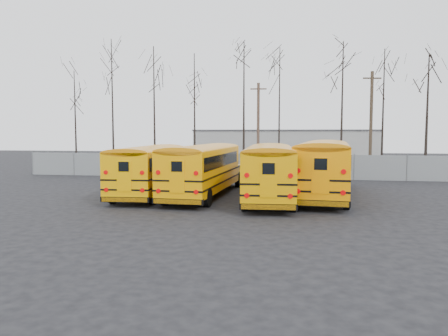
% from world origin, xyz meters
% --- Properties ---
extents(ground, '(120.00, 120.00, 0.00)m').
position_xyz_m(ground, '(0.00, 0.00, 0.00)').
color(ground, black).
rests_on(ground, ground).
extents(fence, '(40.00, 0.04, 2.00)m').
position_xyz_m(fence, '(0.00, 12.00, 1.00)').
color(fence, gray).
rests_on(fence, ground).
extents(distant_building, '(22.00, 8.00, 4.00)m').
position_xyz_m(distant_building, '(2.00, 32.00, 2.00)').
color(distant_building, '#AFAEA9').
rests_on(distant_building, ground).
extents(bus_a, '(3.13, 10.93, 3.02)m').
position_xyz_m(bus_a, '(-5.26, 1.39, 1.77)').
color(bus_a, black).
rests_on(bus_a, ground).
extents(bus_b, '(3.14, 11.24, 3.11)m').
position_xyz_m(bus_b, '(-1.91, 1.28, 1.82)').
color(bus_b, black).
rests_on(bus_b, ground).
extents(bus_c, '(3.15, 11.37, 3.15)m').
position_xyz_m(bus_c, '(2.01, 0.51, 1.84)').
color(bus_c, black).
rests_on(bus_c, ground).
extents(bus_d, '(3.81, 12.17, 3.35)m').
position_xyz_m(bus_d, '(5.06, 2.03, 1.96)').
color(bus_d, black).
rests_on(bus_d, ground).
extents(utility_pole_left, '(1.47, 0.29, 8.27)m').
position_xyz_m(utility_pole_left, '(-0.02, 16.16, 4.25)').
color(utility_pole_left, brown).
rests_on(utility_pole_left, ground).
extents(utility_pole_right, '(1.64, 0.42, 9.26)m').
position_xyz_m(utility_pole_right, '(10.09, 17.53, 4.76)').
color(utility_pole_right, '#433526').
rests_on(utility_pole_right, ground).
extents(tree_0, '(0.26, 0.26, 10.00)m').
position_xyz_m(tree_0, '(-18.82, 17.75, 5.00)').
color(tree_0, black).
rests_on(tree_0, ground).
extents(tree_1, '(0.26, 0.26, 12.80)m').
position_xyz_m(tree_1, '(-14.35, 16.78, 6.40)').
color(tree_1, black).
rests_on(tree_1, ground).
extents(tree_2, '(0.26, 0.26, 11.33)m').
position_xyz_m(tree_2, '(-9.04, 13.61, 5.67)').
color(tree_2, black).
rests_on(tree_2, ground).
extents(tree_3, '(0.26, 0.26, 11.32)m').
position_xyz_m(tree_3, '(-6.28, 17.45, 5.66)').
color(tree_3, black).
rests_on(tree_3, ground).
extents(tree_4, '(0.26, 0.26, 12.21)m').
position_xyz_m(tree_4, '(-1.50, 17.42, 6.10)').
color(tree_4, black).
rests_on(tree_4, ground).
extents(tree_5, '(0.26, 0.26, 11.50)m').
position_xyz_m(tree_5, '(1.85, 16.83, 5.75)').
color(tree_5, black).
rests_on(tree_5, ground).
extents(tree_6, '(0.26, 0.26, 11.33)m').
position_xyz_m(tree_6, '(7.20, 14.32, 5.67)').
color(tree_6, black).
rests_on(tree_6, ground).
extents(tree_7, '(0.26, 0.26, 11.27)m').
position_xyz_m(tree_7, '(11.15, 17.77, 5.64)').
color(tree_7, black).
rests_on(tree_7, ground).
extents(tree_8, '(0.26, 0.26, 10.40)m').
position_xyz_m(tree_8, '(14.30, 15.55, 5.20)').
color(tree_8, black).
rests_on(tree_8, ground).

